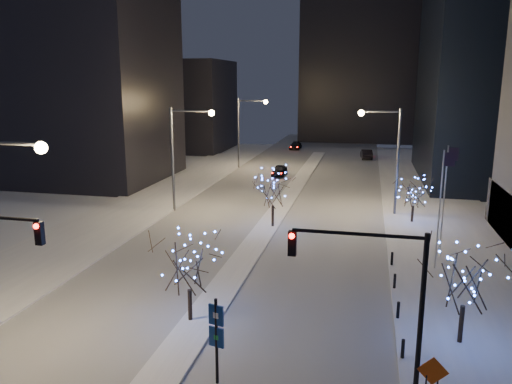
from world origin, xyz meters
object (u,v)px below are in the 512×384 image
(traffic_signal_east, at_px, (381,287))
(construction_sign, at_px, (432,375))
(street_lamp_w_mid, at_px, (183,145))
(holiday_tree_median_near, at_px, (189,262))
(holiday_tree_plaza_near, at_px, (466,276))
(car_mid, at_px, (366,154))
(holiday_tree_median_far, at_px, (273,189))
(holiday_tree_plaza_far, at_px, (414,193))
(car_near, at_px, (279,170))
(wayfinding_sign, at_px, (216,332))
(street_lamp_east, at_px, (388,147))
(street_lamp_w_far, at_px, (245,123))
(car_far, at_px, (296,146))

(traffic_signal_east, distance_m, construction_sign, 4.04)
(street_lamp_w_mid, distance_m, holiday_tree_median_near, 23.38)
(street_lamp_w_mid, distance_m, traffic_signal_east, 31.60)
(holiday_tree_plaza_near, bearing_deg, car_mid, 94.72)
(car_mid, height_order, holiday_tree_plaza_near, holiday_tree_plaza_near)
(street_lamp_w_mid, bearing_deg, holiday_tree_median_far, -20.92)
(holiday_tree_plaza_near, distance_m, construction_sign, 5.97)
(street_lamp_w_mid, distance_m, holiday_tree_plaza_far, 21.67)
(car_near, height_order, car_mid, car_mid)
(street_lamp_w_mid, distance_m, holiday_tree_plaza_near, 30.44)
(street_lamp_w_mid, height_order, wayfinding_sign, street_lamp_w_mid)
(street_lamp_east, height_order, holiday_tree_median_far, street_lamp_east)
(street_lamp_w_far, xyz_separation_m, traffic_signal_east, (17.88, -51.00, -1.74))
(holiday_tree_median_near, bearing_deg, car_far, 93.59)
(street_lamp_east, distance_m, car_mid, 35.70)
(car_far, distance_m, holiday_tree_plaza_near, 70.24)
(car_far, height_order, holiday_tree_median_far, holiday_tree_median_far)
(traffic_signal_east, relative_size, holiday_tree_median_far, 1.40)
(holiday_tree_plaza_near, xyz_separation_m, construction_sign, (-1.91, -5.20, -2.21))
(street_lamp_w_far, relative_size, holiday_tree_median_near, 1.95)
(street_lamp_w_far, xyz_separation_m, holiday_tree_median_near, (8.44, -46.58, -3.15))
(street_lamp_w_far, relative_size, car_far, 2.17)
(car_near, xyz_separation_m, car_far, (-1.64, 26.60, -0.05))
(traffic_signal_east, height_order, car_far, traffic_signal_east)
(holiday_tree_plaza_near, distance_m, wayfinding_sign, 11.96)
(street_lamp_w_far, distance_m, holiday_tree_median_near, 47.44)
(holiday_tree_median_near, relative_size, wayfinding_sign, 1.34)
(holiday_tree_median_near, bearing_deg, street_lamp_w_far, 100.27)
(traffic_signal_east, relative_size, construction_sign, 3.56)
(traffic_signal_east, xyz_separation_m, holiday_tree_median_far, (-8.44, 22.40, -1.36))
(car_near, distance_m, holiday_tree_median_far, 24.40)
(street_lamp_w_mid, bearing_deg, street_lamp_east, 8.96)
(car_near, distance_m, holiday_tree_plaza_near, 44.42)
(street_lamp_w_mid, distance_m, street_lamp_east, 19.26)
(street_lamp_w_mid, relative_size, construction_sign, 5.08)
(street_lamp_w_mid, relative_size, car_mid, 2.14)
(holiday_tree_plaza_far, bearing_deg, holiday_tree_plaza_near, -88.44)
(street_lamp_w_far, xyz_separation_m, construction_sign, (20.01, -51.12, -5.16))
(traffic_signal_east, bearing_deg, construction_sign, -3.11)
(traffic_signal_east, height_order, car_near, traffic_signal_east)
(holiday_tree_plaza_near, bearing_deg, holiday_tree_median_near, -177.18)
(street_lamp_w_mid, bearing_deg, traffic_signal_east, -55.49)
(traffic_signal_east, height_order, holiday_tree_median_far, traffic_signal_east)
(street_lamp_east, bearing_deg, wayfinding_sign, -104.44)
(holiday_tree_plaza_far, distance_m, wayfinding_sign, 28.77)
(street_lamp_east, distance_m, wayfinding_sign, 30.74)
(traffic_signal_east, bearing_deg, street_lamp_w_mid, 124.51)
(street_lamp_w_far, xyz_separation_m, street_lamp_east, (19.02, -22.00, -0.05))
(car_near, bearing_deg, holiday_tree_plaza_near, -68.08)
(street_lamp_w_mid, xyz_separation_m, holiday_tree_plaza_far, (21.34, 0.50, -3.70))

